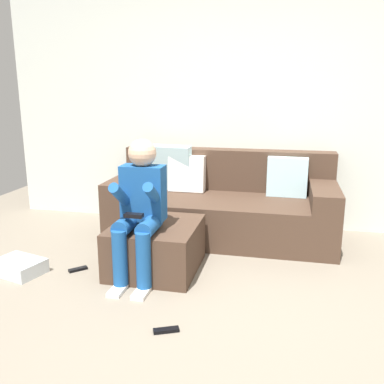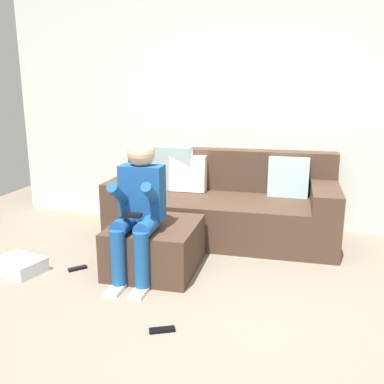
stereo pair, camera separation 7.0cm
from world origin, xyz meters
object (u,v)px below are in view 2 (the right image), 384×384
object	(u,v)px
ottoman	(155,247)
remote_by_storage_bin	(78,268)
couch_sectional	(223,205)
storage_bin	(19,265)
remote_near_ottoman	(162,330)
person_seated	(138,205)

from	to	relation	value
ottoman	remote_by_storage_bin	bearing A→B (deg)	-164.28
couch_sectional	ottoman	world-z (taller)	couch_sectional
storage_bin	remote_near_ottoman	world-z (taller)	storage_bin
couch_sectional	storage_bin	distance (m)	1.98
couch_sectional	ottoman	xyz separation A→B (m)	(-0.40, -0.97, -0.12)
couch_sectional	remote_by_storage_bin	size ratio (longest dim) A/B	14.33
person_seated	storage_bin	xyz separation A→B (m)	(-1.00, -0.14, -0.55)
person_seated	couch_sectional	bearing A→B (deg)	68.06
couch_sectional	remote_near_ottoman	xyz separation A→B (m)	(-0.06, -1.86, -0.31)
storage_bin	remote_by_storage_bin	distance (m)	0.47
remote_near_ottoman	remote_by_storage_bin	world-z (taller)	same
ottoman	storage_bin	bearing A→B (deg)	-162.92
couch_sectional	remote_by_storage_bin	world-z (taller)	couch_sectional
storage_bin	person_seated	bearing A→B (deg)	8.02
couch_sectional	storage_bin	size ratio (longest dim) A/B	5.72
ottoman	remote_near_ottoman	bearing A→B (deg)	-69.08
storage_bin	ottoman	bearing A→B (deg)	17.08
couch_sectional	person_seated	distance (m)	1.28
couch_sectional	ottoman	size ratio (longest dim) A/B	2.97
couch_sectional	person_seated	world-z (taller)	person_seated
person_seated	storage_bin	bearing A→B (deg)	-171.98
couch_sectional	person_seated	size ratio (longest dim) A/B	2.01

